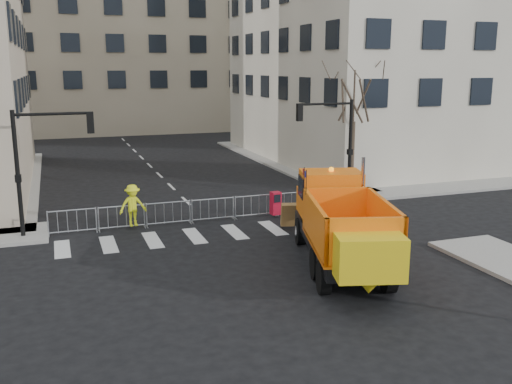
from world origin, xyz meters
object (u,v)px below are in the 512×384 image
object	(u,v)px
cop_c	(326,199)
newspaper_box	(276,203)
worker	(133,205)
plow_truck	(342,222)
cop_b	(340,210)
cop_a	(341,209)

from	to	relation	value
cop_c	newspaper_box	world-z (taller)	cop_c
worker	newspaper_box	xyz separation A→B (m)	(6.71, -0.26, -0.39)
plow_truck	cop_b	distance (m)	4.70
cop_a	worker	distance (m)	9.19
plow_truck	cop_b	size ratio (longest dim) A/B	5.14
cop_a	cop_c	world-z (taller)	cop_a
cop_a	worker	world-z (taller)	cop_a
cop_a	cop_b	world-z (taller)	cop_a
newspaper_box	cop_a	bearing A→B (deg)	-66.70
cop_a	newspaper_box	bearing A→B (deg)	-93.07
cop_b	newspaper_box	size ratio (longest dim) A/B	1.79
plow_truck	cop_c	distance (m)	6.95
cop_c	worker	distance (m)	9.01
cop_a	cop_c	bearing A→B (deg)	-132.75
worker	cop_c	bearing A→B (deg)	-16.17
plow_truck	newspaper_box	distance (m)	7.39
cop_c	cop_b	bearing A→B (deg)	31.15
plow_truck	cop_a	xyz separation A→B (m)	(2.15, 4.09, -0.66)
cop_b	cop_c	bearing A→B (deg)	-91.60
newspaper_box	cop_c	bearing A→B (deg)	-27.98
worker	cop_a	bearing A→B (deg)	-31.00
plow_truck	newspaper_box	xyz separation A→B (m)	(0.37, 7.31, -0.99)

